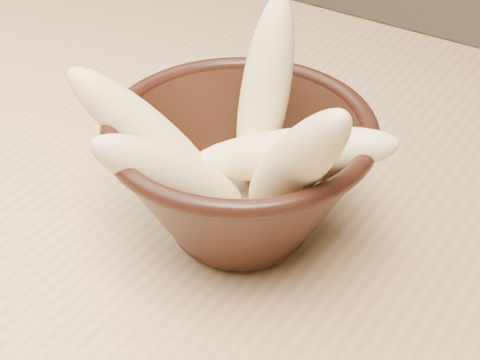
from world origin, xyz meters
TOP-DOWN VIEW (x-y plane):
  - table at (0.00, 0.00)m, footprint 1.20×0.80m
  - bowl at (0.06, -0.01)m, footprint 0.19×0.19m
  - milk_puddle at (0.06, -0.01)m, footprint 0.11×0.11m
  - banana_upright at (0.06, 0.03)m, footprint 0.04×0.08m
  - banana_left at (0.00, -0.04)m, footprint 0.12×0.09m
  - banana_right at (0.11, -0.03)m, footprint 0.12×0.09m
  - banana_across at (0.09, 0.00)m, footprint 0.16×0.07m
  - banana_front at (0.04, -0.06)m, footprint 0.09×0.12m

SIDE VIEW (x-z plane):
  - table at x=0.00m, z-range 0.30..1.05m
  - milk_puddle at x=0.06m, z-range 0.78..0.79m
  - bowl at x=0.06m, z-range 0.76..0.86m
  - banana_front at x=0.04m, z-range 0.77..0.88m
  - banana_across at x=0.09m, z-range 0.79..0.87m
  - banana_left at x=0.00m, z-range 0.78..0.90m
  - banana_right at x=0.11m, z-range 0.78..0.92m
  - banana_upright at x=0.06m, z-range 0.78..0.93m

